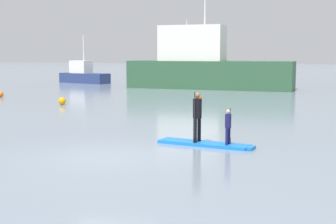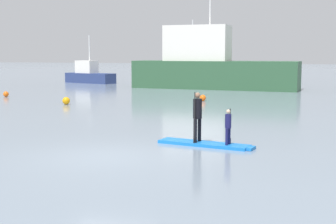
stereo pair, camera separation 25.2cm
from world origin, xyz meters
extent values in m
plane|color=gray|center=(0.00, 0.00, 0.00)|extent=(240.00, 240.00, 0.00)
cube|color=blue|center=(2.35, 2.48, 0.05)|extent=(3.09, 1.30, 0.10)
cube|color=blue|center=(3.88, 2.16, 0.05)|extent=(0.33, 0.52, 0.09)
cylinder|color=black|center=(2.16, 2.69, 0.48)|extent=(0.12, 0.12, 0.77)
cylinder|color=black|center=(2.10, 2.36, 0.48)|extent=(0.12, 0.12, 0.77)
cylinder|color=black|center=(2.13, 2.53, 1.19)|extent=(0.34, 0.34, 0.64)
sphere|color=#8C664C|center=(2.13, 2.53, 1.62)|extent=(0.18, 0.18, 0.18)
cylinder|color=black|center=(2.09, 2.32, 0.92)|extent=(0.03, 0.03, 1.63)
cube|color=black|center=(2.09, 2.32, 0.19)|extent=(0.06, 0.14, 0.18)
cylinder|color=#19194C|center=(3.19, 2.42, 0.37)|extent=(0.08, 0.08, 0.53)
cylinder|color=#19194C|center=(3.14, 2.20, 0.37)|extent=(0.08, 0.08, 0.53)
cylinder|color=#19194C|center=(3.16, 2.31, 0.85)|extent=(0.23, 0.23, 0.44)
sphere|color=beige|center=(3.16, 2.31, 1.15)|extent=(0.13, 0.13, 0.13)
cylinder|color=black|center=(3.20, 2.47, 0.66)|extent=(0.03, 0.03, 1.13)
cube|color=black|center=(3.20, 2.47, 0.19)|extent=(0.06, 0.14, 0.18)
cube|color=#2D5638|center=(-1.80, 27.12, 1.15)|extent=(13.91, 4.22, 2.30)
cube|color=white|center=(-3.30, 27.24, 3.77)|extent=(5.52, 2.85, 2.92)
cube|color=navy|center=(-15.07, 31.52, 0.49)|extent=(5.64, 3.25, 0.97)
cube|color=white|center=(-15.49, 31.66, 1.59)|extent=(2.30, 1.87, 1.24)
cylinder|color=silver|center=(-15.11, 31.54, 3.44)|extent=(0.12, 0.12, 2.47)
cube|color=navy|center=(-7.03, 41.04, 0.49)|extent=(7.33, 3.07, 0.98)
cube|color=#33383D|center=(-7.29, 41.08, 1.43)|extent=(2.37, 1.70, 0.90)
cylinder|color=silver|center=(-6.86, 41.01, 4.26)|extent=(0.12, 0.12, 4.76)
sphere|color=orange|center=(-14.07, 15.89, 0.19)|extent=(0.37, 0.37, 0.37)
sphere|color=orange|center=(-0.63, 16.73, 0.20)|extent=(0.39, 0.39, 0.39)
sphere|color=orange|center=(-7.82, 12.57, 0.22)|extent=(0.44, 0.44, 0.44)
camera|label=1|loc=(5.20, -12.77, 2.98)|focal=51.93mm
camera|label=2|loc=(5.44, -12.70, 2.98)|focal=51.93mm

